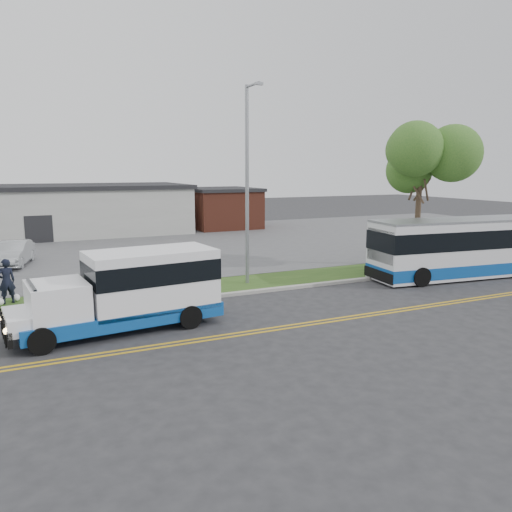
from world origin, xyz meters
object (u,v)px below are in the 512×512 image
tree_east (421,160)px  pedestrian (6,281)px  streetlight_near (248,179)px  parked_car_a (14,253)px  shuttle_bus (132,288)px  transit_bus (470,247)px

tree_east → pedestrian: 22.37m
streetlight_near → parked_car_a: 15.29m
pedestrian → parked_car_a: size_ratio=0.44×
shuttle_bus → tree_east: bearing=9.0°
streetlight_near → pedestrian: bearing=175.8°
streetlight_near → pedestrian: 11.57m
transit_bus → shuttle_bus: bearing=-169.7°
tree_east → parked_car_a: size_ratio=1.90×
pedestrian → tree_east: bearing=161.5°
shuttle_bus → parked_car_a: (-4.12, 14.50, -0.68)m
transit_bus → parked_car_a: transit_bus is taller
streetlight_near → transit_bus: size_ratio=0.83×
tree_east → shuttle_bus: size_ratio=1.10×
tree_east → pedestrian: bearing=178.6°
shuttle_bus → transit_bus: (18.18, 1.37, 0.08)m
shuttle_bus → parked_car_a: shuttle_bus is taller
tree_east → parked_car_a: (-21.64, 9.77, -5.38)m
shuttle_bus → pedestrian: shuttle_bus is taller
shuttle_bus → parked_car_a: size_ratio=1.72×
streetlight_near → shuttle_bus: size_ratio=1.26×
streetlight_near → transit_bus: 12.59m
tree_east → pedestrian: tree_east is taller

